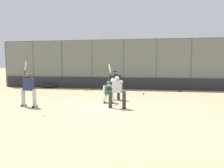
{
  "coord_description": "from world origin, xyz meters",
  "views": [
    {
      "loc": [
        -2.06,
        10.21,
        2.13
      ],
      "look_at": [
        -0.18,
        -1.0,
        1.05
      ],
      "focal_mm": 35.0,
      "sensor_mm": 36.0,
      "label": 1
    }
  ],
  "objects_px": {
    "batter_at_plate": "(117,91)",
    "spare_bat_by_padding": "(89,90)",
    "batter_on_deck": "(28,89)",
    "umpire_home": "(115,84)",
    "equipment_bag_dugout_side": "(49,86)",
    "spare_bat_near_backstop": "(144,93)",
    "baseball_loose": "(44,115)",
    "fielding_glove_on_dirt": "(180,91)",
    "catcher_behind_plate": "(109,92)"
  },
  "relations": [
    {
      "from": "batter_at_plate",
      "to": "spare_bat_by_padding",
      "type": "height_order",
      "value": "batter_at_plate"
    },
    {
      "from": "batter_on_deck",
      "to": "umpire_home",
      "type": "bearing_deg",
      "value": -127.72
    },
    {
      "from": "batter_on_deck",
      "to": "equipment_bag_dugout_side",
      "type": "distance_m",
      "value": 8.31
    },
    {
      "from": "batter_at_plate",
      "to": "spare_bat_near_backstop",
      "type": "xyz_separation_m",
      "value": [
        -1.14,
        -5.11,
        -0.79
      ]
    },
    {
      "from": "spare_bat_near_backstop",
      "to": "equipment_bag_dugout_side",
      "type": "relative_size",
      "value": 0.59
    },
    {
      "from": "batter_on_deck",
      "to": "baseball_loose",
      "type": "relative_size",
      "value": 30.22
    },
    {
      "from": "spare_bat_near_backstop",
      "to": "umpire_home",
      "type": "bearing_deg",
      "value": 150.1
    },
    {
      "from": "batter_on_deck",
      "to": "fielding_glove_on_dirt",
      "type": "height_order",
      "value": "batter_on_deck"
    },
    {
      "from": "batter_at_plate",
      "to": "umpire_home",
      "type": "relative_size",
      "value": 1.23
    },
    {
      "from": "batter_on_deck",
      "to": "spare_bat_near_backstop",
      "type": "bearing_deg",
      "value": -118.89
    },
    {
      "from": "batter_at_plate",
      "to": "catcher_behind_plate",
      "type": "distance_m",
      "value": 1.47
    },
    {
      "from": "baseball_loose",
      "to": "catcher_behind_plate",
      "type": "bearing_deg",
      "value": -121.85
    },
    {
      "from": "batter_at_plate",
      "to": "catcher_behind_plate",
      "type": "bearing_deg",
      "value": -57.41
    },
    {
      "from": "catcher_behind_plate",
      "to": "spare_bat_near_backstop",
      "type": "height_order",
      "value": "catcher_behind_plate"
    },
    {
      "from": "catcher_behind_plate",
      "to": "baseball_loose",
      "type": "relative_size",
      "value": 15.86
    },
    {
      "from": "spare_bat_by_padding",
      "to": "fielding_glove_on_dirt",
      "type": "distance_m",
      "value": 6.94
    },
    {
      "from": "spare_bat_by_padding",
      "to": "fielding_glove_on_dirt",
      "type": "xyz_separation_m",
      "value": [
        -6.94,
        -0.31,
        0.02
      ]
    },
    {
      "from": "spare_bat_near_backstop",
      "to": "fielding_glove_on_dirt",
      "type": "bearing_deg",
      "value": -58.76
    },
    {
      "from": "spare_bat_by_padding",
      "to": "equipment_bag_dugout_side",
      "type": "height_order",
      "value": "equipment_bag_dugout_side"
    },
    {
      "from": "batter_at_plate",
      "to": "catcher_behind_plate",
      "type": "relative_size",
      "value": 1.78
    },
    {
      "from": "spare_bat_near_backstop",
      "to": "spare_bat_by_padding",
      "type": "bearing_deg",
      "value": 75.26
    },
    {
      "from": "batter_on_deck",
      "to": "equipment_bag_dugout_side",
      "type": "relative_size",
      "value": 1.61
    },
    {
      "from": "batter_at_plate",
      "to": "spare_bat_by_padding",
      "type": "distance_m",
      "value": 7.12
    },
    {
      "from": "umpire_home",
      "to": "baseball_loose",
      "type": "bearing_deg",
      "value": 56.13
    },
    {
      "from": "catcher_behind_plate",
      "to": "equipment_bag_dugout_side",
      "type": "bearing_deg",
      "value": -49.65
    },
    {
      "from": "batter_at_plate",
      "to": "spare_bat_by_padding",
      "type": "relative_size",
      "value": 2.88
    },
    {
      "from": "batter_on_deck",
      "to": "spare_bat_by_padding",
      "type": "xyz_separation_m",
      "value": [
        -1.15,
        -6.74,
        -0.87
      ]
    },
    {
      "from": "umpire_home",
      "to": "spare_bat_near_backstop",
      "type": "bearing_deg",
      "value": -128.22
    },
    {
      "from": "umpire_home",
      "to": "batter_at_plate",
      "type": "bearing_deg",
      "value": 93.59
    },
    {
      "from": "fielding_glove_on_dirt",
      "to": "equipment_bag_dugout_side",
      "type": "xyz_separation_m",
      "value": [
        10.82,
        -0.77,
        0.11
      ]
    },
    {
      "from": "catcher_behind_plate",
      "to": "baseball_loose",
      "type": "height_order",
      "value": "catcher_behind_plate"
    },
    {
      "from": "spare_bat_by_padding",
      "to": "equipment_bag_dugout_side",
      "type": "bearing_deg",
      "value": -67.97
    },
    {
      "from": "umpire_home",
      "to": "baseball_loose",
      "type": "height_order",
      "value": "umpire_home"
    },
    {
      "from": "spare_bat_near_backstop",
      "to": "baseball_loose",
      "type": "bearing_deg",
      "value": 152.78
    },
    {
      "from": "umpire_home",
      "to": "equipment_bag_dugout_side",
      "type": "relative_size",
      "value": 1.23
    },
    {
      "from": "batter_at_plate",
      "to": "batter_on_deck",
      "type": "relative_size",
      "value": 0.93
    },
    {
      "from": "batter_on_deck",
      "to": "equipment_bag_dugout_side",
      "type": "height_order",
      "value": "batter_on_deck"
    },
    {
      "from": "batter_at_plate",
      "to": "baseball_loose",
      "type": "bearing_deg",
      "value": 43.2
    },
    {
      "from": "spare_bat_by_padding",
      "to": "equipment_bag_dugout_side",
      "type": "relative_size",
      "value": 0.52
    },
    {
      "from": "batter_on_deck",
      "to": "spare_bat_near_backstop",
      "type": "distance_m",
      "value": 7.8
    },
    {
      "from": "catcher_behind_plate",
      "to": "umpire_home",
      "type": "bearing_deg",
      "value": -104.82
    },
    {
      "from": "umpire_home",
      "to": "equipment_bag_dugout_side",
      "type": "bearing_deg",
      "value": -44.25
    },
    {
      "from": "catcher_behind_plate",
      "to": "spare_bat_near_backstop",
      "type": "xyz_separation_m",
      "value": [
        -1.78,
        -3.81,
        -0.58
      ]
    },
    {
      "from": "catcher_behind_plate",
      "to": "baseball_loose",
      "type": "distance_m",
      "value": 3.97
    },
    {
      "from": "fielding_glove_on_dirt",
      "to": "batter_at_plate",
      "type": "bearing_deg",
      "value": 60.35
    },
    {
      "from": "umpire_home",
      "to": "spare_bat_near_backstop",
      "type": "relative_size",
      "value": 2.09
    },
    {
      "from": "batter_at_plate",
      "to": "fielding_glove_on_dirt",
      "type": "xyz_separation_m",
      "value": [
        -3.78,
        -6.64,
        -0.77
      ]
    },
    {
      "from": "spare_bat_by_padding",
      "to": "equipment_bag_dugout_side",
      "type": "distance_m",
      "value": 4.03
    },
    {
      "from": "catcher_behind_plate",
      "to": "batter_at_plate",
      "type": "bearing_deg",
      "value": 110.25
    },
    {
      "from": "spare_bat_near_backstop",
      "to": "baseball_loose",
      "type": "distance_m",
      "value": 8.12
    }
  ]
}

